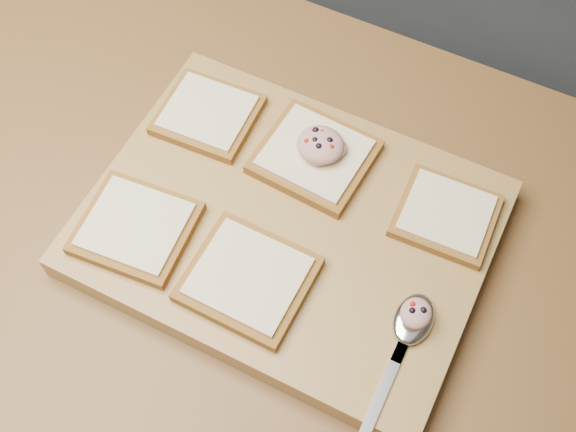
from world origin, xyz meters
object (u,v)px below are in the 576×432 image
at_px(spoon, 408,331).
at_px(cutting_board, 288,228).
at_px(bread_far_center, 315,156).
at_px(tuna_salad_dollop, 320,145).

bearing_deg(spoon, cutting_board, 159.40).
bearing_deg(cutting_board, bread_far_center, 95.65).
distance_m(cutting_board, bread_far_center, 0.09).
bearing_deg(tuna_salad_dollop, cutting_board, -87.74).
xyz_separation_m(cutting_board, spoon, (0.17, -0.07, 0.02)).
distance_m(tuna_salad_dollop, spoon, 0.24).
height_order(bread_far_center, tuna_salad_dollop, tuna_salad_dollop).
distance_m(cutting_board, tuna_salad_dollop, 0.10).
bearing_deg(spoon, bread_far_center, 139.88).
bearing_deg(cutting_board, spoon, -20.60).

